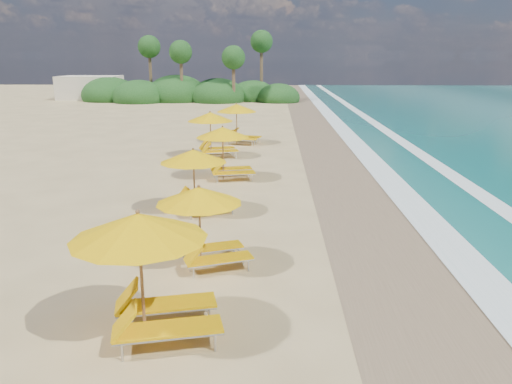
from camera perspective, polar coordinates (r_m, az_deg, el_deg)
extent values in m
plane|color=tan|center=(15.69, 0.00, -4.24)|extent=(160.00, 160.00, 0.00)
cube|color=#8A7152|center=(16.06, 14.45, -4.25)|extent=(4.00, 160.00, 0.01)
cube|color=white|center=(16.45, 19.58, -4.11)|extent=(1.20, 160.00, 0.01)
cylinder|color=olive|center=(9.73, -12.67, -9.38)|extent=(0.06, 0.06, 2.43)
cone|color=#F3B505|center=(9.37, -13.02, -3.75)|extent=(3.00, 3.00, 0.49)
sphere|color=olive|center=(9.28, -13.12, -2.16)|extent=(0.09, 0.09, 0.09)
cylinder|color=olive|center=(12.73, -6.29, -4.08)|extent=(0.05, 0.05, 2.06)
cone|color=#F3B505|center=(12.48, -6.40, -0.36)|extent=(2.73, 2.73, 0.41)
sphere|color=olive|center=(12.42, -6.43, 0.66)|extent=(0.07, 0.07, 0.07)
cylinder|color=olive|center=(17.14, -6.93, 1.08)|extent=(0.05, 0.05, 2.16)
cone|color=#F3B505|center=(16.95, -7.02, 4.02)|extent=(2.95, 2.95, 0.43)
sphere|color=olive|center=(16.90, -7.05, 4.83)|extent=(0.08, 0.08, 0.08)
cylinder|color=olive|center=(21.91, -3.72, 4.30)|extent=(0.06, 0.06, 2.23)
cone|color=#F3B505|center=(21.76, -3.76, 6.69)|extent=(2.73, 2.73, 0.45)
sphere|color=olive|center=(21.72, -3.77, 7.34)|extent=(0.08, 0.08, 0.08)
cylinder|color=olive|center=(26.87, -5.10, 6.35)|extent=(0.06, 0.06, 2.32)
cone|color=#F3B505|center=(26.74, -5.15, 8.39)|extent=(2.96, 2.96, 0.47)
sphere|color=olive|center=(26.71, -5.16, 8.94)|extent=(0.08, 0.08, 0.08)
cylinder|color=olive|center=(31.08, -2.18, 7.59)|extent=(0.06, 0.06, 2.35)
cone|color=#F3B505|center=(30.97, -2.20, 9.38)|extent=(2.95, 2.95, 0.47)
sphere|color=olive|center=(30.95, -2.21, 9.87)|extent=(0.08, 0.08, 0.08)
ellipsoid|color=#163D14|center=(60.33, -4.27, 10.63)|extent=(6.40, 6.40, 4.16)
ellipsoid|color=#163D14|center=(62.05, -8.85, 10.68)|extent=(7.20, 7.20, 4.68)
ellipsoid|color=#163D14|center=(60.99, -12.95, 10.30)|extent=(6.00, 6.00, 3.90)
ellipsoid|color=#163D14|center=(62.03, -0.33, 10.71)|extent=(5.60, 5.60, 3.64)
ellipsoid|color=#163D14|center=(64.02, -16.02, 10.37)|extent=(6.60, 6.60, 4.29)
ellipsoid|color=#163D14|center=(59.99, 2.50, 10.50)|extent=(5.00, 5.00, 3.25)
cylinder|color=brown|center=(58.05, -2.52, 12.34)|extent=(0.36, 0.36, 5.00)
sphere|color=#163D14|center=(57.99, -2.55, 14.81)|extent=(2.60, 2.60, 2.60)
cylinder|color=brown|center=(59.79, -8.33, 12.56)|extent=(0.36, 0.36, 5.60)
sphere|color=#163D14|center=(59.74, -8.43, 15.25)|extent=(2.60, 2.60, 2.60)
cylinder|color=brown|center=(62.55, -11.71, 12.79)|extent=(0.36, 0.36, 6.20)
sphere|color=#163D14|center=(62.53, -11.86, 15.63)|extent=(2.60, 2.60, 2.60)
cylinder|color=brown|center=(61.85, 0.62, 13.35)|extent=(0.36, 0.36, 6.80)
sphere|color=#163D14|center=(61.85, 0.63, 16.50)|extent=(2.60, 2.60, 2.60)
cube|color=beige|center=(66.83, -18.03, 11.04)|extent=(7.00, 5.00, 2.80)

